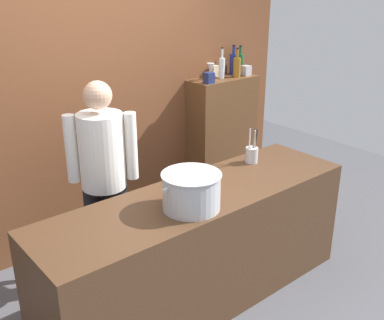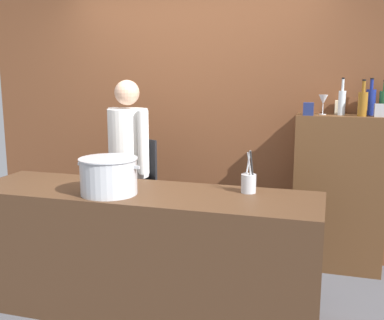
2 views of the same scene
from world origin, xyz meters
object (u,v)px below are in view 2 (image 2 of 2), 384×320
at_px(wine_bottle_clear, 342,102).
at_px(chef, 129,162).
at_px(stockpot_large, 109,176).
at_px(wine_bottle_amber, 363,103).
at_px(spice_tin_silver, 380,110).
at_px(utensil_crock, 249,182).
at_px(wine_bottle_green, 384,102).
at_px(spice_tin_navy, 308,109).
at_px(wine_bottle_cobalt, 371,101).
at_px(wine_glass_wide, 323,100).
at_px(spice_tin_cream, 339,107).

bearing_deg(wine_bottle_clear, chef, -162.88).
relative_size(stockpot_large, wine_bottle_amber, 1.53).
bearing_deg(spice_tin_silver, utensil_crock, -133.21).
bearing_deg(wine_bottle_green, spice_tin_navy, -164.48).
height_order(utensil_crock, spice_tin_silver, spice_tin_silver).
height_order(wine_bottle_cobalt, wine_glass_wide, wine_bottle_cobalt).
xyz_separation_m(wine_bottle_clear, wine_bottle_cobalt, (0.23, 0.07, 0.00)).
distance_m(wine_bottle_green, wine_glass_wide, 0.49).
relative_size(stockpot_large, spice_tin_silver, 4.46).
height_order(wine_bottle_amber, wine_bottle_green, wine_bottle_amber).
bearing_deg(spice_tin_cream, stockpot_large, -136.39).
bearing_deg(wine_bottle_clear, wine_glass_wide, 178.58).
bearing_deg(chef, spice_tin_cream, -127.93).
bearing_deg(spice_tin_cream, wine_bottle_clear, -80.98).
relative_size(wine_bottle_cobalt, wine_glass_wide, 1.82).
bearing_deg(stockpot_large, spice_tin_silver, 34.98).
bearing_deg(spice_tin_silver, wine_bottle_amber, 177.85).
bearing_deg(wine_bottle_amber, wine_bottle_clear, 161.08).
bearing_deg(utensil_crock, wine_glass_wide, 66.18).
distance_m(utensil_crock, wine_glass_wide, 1.23).
bearing_deg(wine_bottle_clear, stockpot_large, -138.76).
xyz_separation_m(wine_bottle_amber, wine_bottle_clear, (-0.16, 0.06, 0.00)).
distance_m(utensil_crock, wine_bottle_cobalt, 1.46).
height_order(utensil_crock, wine_glass_wide, wine_glass_wide).
bearing_deg(wine_bottle_clear, spice_tin_cream, 99.02).
xyz_separation_m(wine_bottle_green, spice_tin_cream, (-0.35, 0.03, -0.05)).
height_order(wine_bottle_amber, spice_tin_cream, wine_bottle_amber).
xyz_separation_m(chef, spice_tin_cream, (1.71, 0.63, 0.46)).
distance_m(stockpot_large, wine_bottle_amber, 2.15).
height_order(chef, spice_tin_cream, chef).
distance_m(chef, spice_tin_navy, 1.58).
bearing_deg(utensil_crock, wine_bottle_clear, 59.35).
bearing_deg(wine_bottle_amber, wine_bottle_cobalt, 60.63).
bearing_deg(spice_tin_navy, wine_glass_wide, 41.89).
xyz_separation_m(wine_glass_wide, spice_tin_cream, (0.14, 0.10, -0.06)).
relative_size(spice_tin_navy, spice_tin_cream, 0.91).
bearing_deg(wine_bottle_amber, chef, -165.85).
xyz_separation_m(wine_glass_wide, spice_tin_silver, (0.45, -0.06, -0.07)).
bearing_deg(wine_bottle_amber, wine_bottle_green, 35.71).
xyz_separation_m(chef, wine_bottle_clear, (1.72, 0.53, 0.51)).
bearing_deg(utensil_crock, wine_bottle_green, 49.20).
xyz_separation_m(wine_bottle_clear, wine_glass_wide, (-0.15, 0.00, 0.01)).
xyz_separation_m(stockpot_large, spice_tin_navy, (1.25, 1.23, 0.39)).
distance_m(wine_bottle_cobalt, spice_tin_cream, 0.26).
bearing_deg(wine_glass_wide, chef, -161.20).
relative_size(chef, spice_tin_navy, 15.55).
xyz_separation_m(wine_bottle_cobalt, spice_tin_navy, (-0.50, -0.17, -0.06)).
bearing_deg(spice_tin_navy, chef, -163.47).
relative_size(chef, wine_bottle_clear, 5.30).
distance_m(wine_bottle_amber, spice_tin_silver, 0.15).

